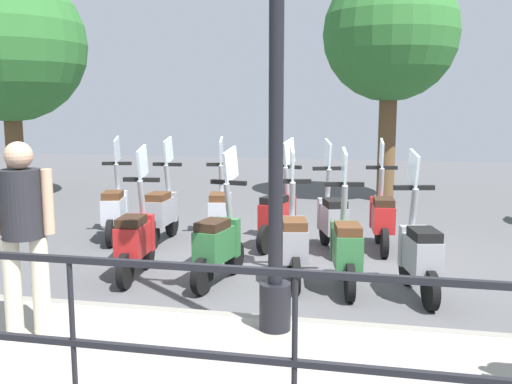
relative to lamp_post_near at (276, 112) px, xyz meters
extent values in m
plane|color=#4C4C4F|center=(2.40, 0.20, -1.97)|extent=(28.00, 28.00, 0.00)
cube|color=gray|center=(-0.80, 0.20, -1.89)|extent=(2.20, 20.00, 0.15)
cube|color=gray|center=(0.25, 0.20, -1.89)|extent=(0.10, 20.00, 0.15)
cube|color=black|center=(-1.80, 0.20, -0.77)|extent=(0.04, 16.00, 0.04)
cube|color=black|center=(-1.80, 0.20, -1.24)|extent=(0.04, 16.00, 0.04)
cylinder|color=black|center=(-1.80, -0.41, -1.29)|extent=(0.03, 0.03, 1.05)
cylinder|color=black|center=(-1.80, 0.82, -1.29)|extent=(0.03, 0.03, 1.05)
cylinder|color=black|center=(0.00, 0.00, -1.62)|extent=(0.26, 0.26, 0.40)
cylinder|color=black|center=(0.00, 0.00, 0.18)|extent=(0.12, 0.12, 3.99)
cylinder|color=beige|center=(-0.59, 2.05, -1.41)|extent=(0.14, 0.14, 0.82)
cylinder|color=beige|center=(-0.51, 1.84, -1.41)|extent=(0.14, 0.14, 0.82)
cylinder|color=#232328|center=(-0.55, 1.94, -0.72)|extent=(0.41, 0.41, 0.55)
sphere|color=tan|center=(-0.55, 1.94, -0.34)|extent=(0.22, 0.22, 0.22)
cylinder|color=tan|center=(-0.48, 1.75, -0.71)|extent=(0.09, 0.09, 0.52)
cylinder|color=brown|center=(6.03, 6.53, -0.95)|extent=(0.36, 0.36, 2.04)
sphere|color=#2D6B2D|center=(6.03, 6.53, 1.24)|extent=(3.11, 3.11, 3.11)
cylinder|color=brown|center=(7.60, -1.02, -0.76)|extent=(0.36, 0.36, 2.41)
sphere|color=#2D6B2D|center=(7.60, -1.02, 1.46)|extent=(2.73, 2.73, 2.73)
cylinder|color=black|center=(1.95, -1.18, -1.77)|extent=(0.41, 0.17, 0.40)
cylinder|color=black|center=(1.14, -1.36, -1.77)|extent=(0.41, 0.17, 0.40)
cube|color=gray|center=(1.46, -1.29, -1.49)|extent=(0.65, 0.41, 0.36)
cube|color=gray|center=(1.75, -1.22, -1.47)|extent=(0.18, 0.32, 0.44)
cube|color=black|center=(1.40, -1.30, -1.26)|extent=(0.45, 0.34, 0.10)
cylinder|color=gray|center=(1.80, -1.21, -1.11)|extent=(0.19, 0.11, 0.55)
cube|color=black|center=(1.80, -1.21, -0.84)|extent=(0.16, 0.44, 0.05)
cube|color=silver|center=(1.86, -1.20, -0.64)|extent=(0.38, 0.12, 0.42)
cylinder|color=black|center=(2.05, -0.43, -1.77)|extent=(0.41, 0.15, 0.40)
cylinder|color=black|center=(1.24, -0.57, -1.77)|extent=(0.41, 0.15, 0.40)
cube|color=#2D6B38|center=(1.56, -0.51, -1.49)|extent=(0.64, 0.38, 0.36)
cube|color=#2D6B38|center=(1.85, -0.47, -1.47)|extent=(0.17, 0.32, 0.44)
cube|color=#4C2D19|center=(1.49, -0.53, -1.26)|extent=(0.44, 0.32, 0.10)
cylinder|color=gray|center=(1.91, -0.46, -1.11)|extent=(0.19, 0.10, 0.55)
cube|color=black|center=(1.91, -0.46, -0.84)|extent=(0.13, 0.44, 0.05)
cube|color=silver|center=(1.97, -0.45, -0.64)|extent=(0.39, 0.09, 0.42)
cylinder|color=black|center=(2.19, 0.19, -1.77)|extent=(0.41, 0.16, 0.40)
cylinder|color=black|center=(1.37, 0.01, -1.77)|extent=(0.41, 0.16, 0.40)
cube|color=gray|center=(1.70, 0.08, -1.49)|extent=(0.65, 0.40, 0.36)
cube|color=gray|center=(1.98, 0.14, -1.47)|extent=(0.18, 0.32, 0.44)
cube|color=#4C2D19|center=(1.63, 0.07, -1.26)|extent=(0.45, 0.34, 0.10)
cylinder|color=gray|center=(2.04, 0.15, -1.11)|extent=(0.19, 0.11, 0.55)
cube|color=black|center=(2.04, 0.15, -0.84)|extent=(0.15, 0.44, 0.05)
cube|color=silver|center=(2.10, 0.17, -0.64)|extent=(0.39, 0.11, 0.42)
cylinder|color=black|center=(1.94, 0.83, -1.77)|extent=(0.41, 0.15, 0.40)
cylinder|color=black|center=(1.13, 0.99, -1.77)|extent=(0.41, 0.15, 0.40)
cube|color=#2D6B38|center=(1.45, 0.93, -1.49)|extent=(0.64, 0.39, 0.36)
cube|color=#2D6B38|center=(1.74, 0.87, -1.47)|extent=(0.17, 0.32, 0.44)
cube|color=black|center=(1.38, 0.94, -1.26)|extent=(0.44, 0.33, 0.10)
cylinder|color=gray|center=(1.79, 0.86, -1.11)|extent=(0.19, 0.10, 0.55)
cube|color=black|center=(1.79, 0.86, -0.84)|extent=(0.14, 0.44, 0.05)
cube|color=silver|center=(1.85, 0.85, -0.64)|extent=(0.39, 0.10, 0.42)
cylinder|color=black|center=(1.97, 1.96, -1.77)|extent=(0.41, 0.12, 0.40)
cylinder|color=black|center=(1.14, 1.88, -1.77)|extent=(0.41, 0.12, 0.40)
cube|color=#B21E1E|center=(1.47, 1.91, -1.49)|extent=(0.62, 0.34, 0.36)
cube|color=#B21E1E|center=(1.76, 1.94, -1.47)|extent=(0.15, 0.31, 0.44)
cube|color=black|center=(1.40, 1.90, -1.26)|extent=(0.42, 0.30, 0.10)
cylinder|color=gray|center=(1.82, 1.94, -1.11)|extent=(0.19, 0.09, 0.55)
cube|color=black|center=(1.82, 1.94, -0.84)|extent=(0.10, 0.44, 0.05)
cube|color=silver|center=(1.88, 1.95, -0.64)|extent=(0.39, 0.07, 0.42)
cylinder|color=black|center=(3.87, -0.87, -1.77)|extent=(0.41, 0.12, 0.40)
cylinder|color=black|center=(3.04, -0.95, -1.77)|extent=(0.41, 0.12, 0.40)
cube|color=#B21E1E|center=(3.37, -0.92, -1.49)|extent=(0.62, 0.33, 0.36)
cube|color=#B21E1E|center=(3.66, -0.89, -1.47)|extent=(0.15, 0.31, 0.44)
cube|color=black|center=(3.30, -0.92, -1.26)|extent=(0.42, 0.30, 0.10)
cylinder|color=gray|center=(3.72, -0.88, -1.11)|extent=(0.19, 0.09, 0.55)
cube|color=black|center=(3.72, -0.88, -0.84)|extent=(0.10, 0.44, 0.05)
cube|color=silver|center=(3.78, -0.88, -0.64)|extent=(0.39, 0.07, 0.42)
cylinder|color=black|center=(3.60, -0.11, -1.77)|extent=(0.41, 0.20, 0.40)
cylinder|color=black|center=(2.81, -0.36, -1.77)|extent=(0.41, 0.20, 0.40)
cube|color=gray|center=(3.13, -0.26, -1.49)|extent=(0.66, 0.45, 0.36)
cube|color=gray|center=(3.41, -0.17, -1.47)|extent=(0.21, 0.32, 0.44)
cube|color=black|center=(3.06, -0.28, -1.26)|extent=(0.46, 0.37, 0.10)
cylinder|color=gray|center=(3.46, -0.15, -1.11)|extent=(0.20, 0.12, 0.55)
cube|color=black|center=(3.46, -0.15, -0.84)|extent=(0.19, 0.44, 0.05)
cube|color=silver|center=(3.52, -0.13, -0.64)|extent=(0.38, 0.15, 0.42)
cylinder|color=black|center=(3.71, 0.41, -1.77)|extent=(0.41, 0.19, 0.40)
cylinder|color=black|center=(2.92, 0.64, -1.77)|extent=(0.41, 0.19, 0.40)
cube|color=#B21E1E|center=(3.23, 0.55, -1.49)|extent=(0.65, 0.44, 0.36)
cube|color=#B21E1E|center=(3.51, 0.46, -1.47)|extent=(0.20, 0.32, 0.44)
cube|color=black|center=(3.17, 0.57, -1.26)|extent=(0.46, 0.36, 0.10)
cylinder|color=gray|center=(3.57, 0.45, -1.11)|extent=(0.20, 0.12, 0.55)
cube|color=black|center=(3.57, 0.45, -0.84)|extent=(0.18, 0.44, 0.05)
cube|color=silver|center=(3.63, 0.43, -0.64)|extent=(0.38, 0.14, 0.42)
cylinder|color=black|center=(3.80, 1.48, -1.77)|extent=(0.41, 0.15, 0.40)
cylinder|color=black|center=(2.98, 1.33, -1.77)|extent=(0.41, 0.15, 0.40)
cube|color=#B7BCC6|center=(3.30, 1.39, -1.49)|extent=(0.64, 0.39, 0.36)
cube|color=#B7BCC6|center=(3.59, 1.44, -1.47)|extent=(0.17, 0.32, 0.44)
cube|color=#4C2D19|center=(3.24, 1.38, -1.26)|extent=(0.44, 0.33, 0.10)
cylinder|color=gray|center=(3.65, 1.45, -1.11)|extent=(0.19, 0.10, 0.55)
cube|color=black|center=(3.65, 1.45, -0.84)|extent=(0.14, 0.44, 0.05)
cube|color=silver|center=(3.71, 1.46, -0.64)|extent=(0.39, 0.10, 0.42)
cylinder|color=black|center=(3.66, 2.25, -1.77)|extent=(0.40, 0.09, 0.40)
cylinder|color=black|center=(2.83, 2.24, -1.77)|extent=(0.40, 0.09, 0.40)
cube|color=gray|center=(3.16, 2.24, -1.49)|extent=(0.60, 0.29, 0.36)
cube|color=gray|center=(3.45, 2.25, -1.47)|extent=(0.12, 0.30, 0.44)
cube|color=#4C2D19|center=(3.09, 2.24, -1.26)|extent=(0.40, 0.27, 0.10)
cylinder|color=gray|center=(3.51, 2.25, -1.11)|extent=(0.18, 0.07, 0.55)
cube|color=black|center=(3.51, 2.25, -0.84)|extent=(0.07, 0.44, 0.05)
cube|color=silver|center=(3.57, 2.25, -0.64)|extent=(0.39, 0.04, 0.42)
cylinder|color=black|center=(3.62, 3.08, -1.77)|extent=(0.41, 0.18, 0.40)
cylinder|color=black|center=(2.82, 2.87, -1.77)|extent=(0.41, 0.18, 0.40)
cube|color=#B7BCC6|center=(3.14, 2.95, -1.49)|extent=(0.65, 0.43, 0.36)
cube|color=#B7BCC6|center=(3.42, 3.03, -1.47)|extent=(0.19, 0.32, 0.44)
cube|color=#4C2D19|center=(3.07, 2.94, -1.26)|extent=(0.45, 0.35, 0.10)
cylinder|color=gray|center=(3.48, 3.05, -1.11)|extent=(0.19, 0.12, 0.55)
cube|color=black|center=(3.48, 3.05, -0.84)|extent=(0.17, 0.44, 0.05)
cube|color=silver|center=(3.54, 3.06, -0.64)|extent=(0.38, 0.13, 0.42)
camera|label=1|loc=(-4.51, -0.77, 0.07)|focal=40.00mm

